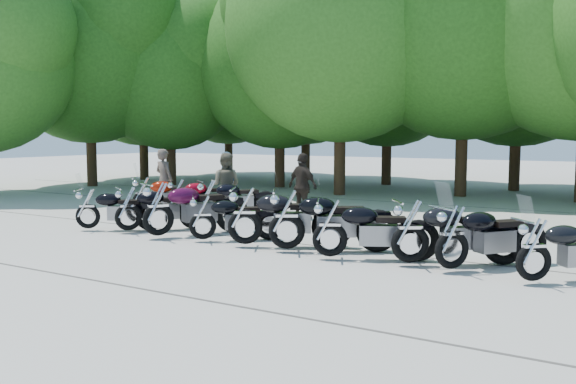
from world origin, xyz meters
The scene contains 28 objects.
ground centered at (0.00, 0.00, 0.00)m, with size 90.00×90.00×0.00m, color #9C988D.
tree_0 centered at (-15.42, 12.98, 5.45)m, with size 7.50×7.50×9.21m.
tree_1 centered at (-12.04, 11.24, 5.06)m, with size 6.97×6.97×8.55m.
tree_2 centered at (-7.25, 12.84, 5.31)m, with size 7.31×7.31×8.97m.
tree_3 centered at (-3.57, 11.24, 6.32)m, with size 8.70×8.70×10.67m.
tree_4 centered at (0.54, 13.09, 6.64)m, with size 9.13×9.13×11.20m.
tree_9 centered at (-13.53, 17.59, 5.52)m, with size 7.59×7.59×9.32m.
tree_10 centered at (-8.29, 16.97, 5.66)m, with size 7.78×7.78×9.55m.
tree_11 centered at (-3.76, 16.43, 5.49)m, with size 7.56×7.56×9.28m.
tree_12 centered at (1.80, 16.47, 5.72)m, with size 7.88×7.88×9.67m.
tree_17 centered at (-14.68, 9.00, 6.04)m, with size 8.31×8.31×10.20m.
motorcycle_0 centered at (-4.96, 0.37, 0.58)m, with size 0.63×2.06×1.17m, color black, non-canonical shape.
motorcycle_1 centered at (-3.89, 0.65, 0.62)m, with size 0.67×2.21×1.25m, color black, non-canonical shape.
motorcycle_2 centered at (-2.74, 0.43, 0.72)m, with size 0.77×2.54×1.43m, color #390725, non-canonical shape.
motorcycle_3 centered at (-1.64, 0.63, 0.58)m, with size 0.62×2.04×1.15m, color black, non-canonical shape.
motorcycle_4 centered at (-0.48, 0.58, 0.71)m, with size 0.76×2.50×1.41m, color black, non-canonical shape.
motorcycle_5 centered at (0.53, 0.58, 0.71)m, with size 0.76×2.51×1.42m, color black, non-canonical shape.
motorcycle_6 centered at (1.59, 0.38, 0.64)m, with size 0.69×2.27×1.28m, color black, non-canonical shape.
motorcycle_7 centered at (3.06, 0.62, 0.67)m, with size 0.73×2.39×1.35m, color black, non-canonical shape.
motorcycle_8 centered at (3.83, 0.53, 0.65)m, with size 0.70×2.29×1.29m, color black, non-canonical shape.
motorcycle_9 centered at (5.16, 0.36, 0.59)m, with size 0.64×2.09×1.18m, color black, non-canonical shape.
motorcycle_10 centered at (-5.82, 3.10, 0.63)m, with size 0.68×2.22×1.25m, color maroon, non-canonical shape.
motorcycle_11 centered at (-4.72, 3.34, 0.61)m, with size 0.65×2.14×1.21m, color maroon, non-canonical shape.
motorcycle_12 centered at (-3.42, 3.09, 0.63)m, with size 0.68×2.24×1.27m, color black, non-canonical shape.
rider_0 centered at (-6.01, 4.20, 0.94)m, with size 0.69×0.45×1.88m, color brown.
rider_1 centered at (-3.55, 4.00, 0.90)m, with size 0.88×0.68×1.80m, color #635C47.
rider_2 centered at (-1.49, 4.75, 0.91)m, with size 1.07×0.44×1.82m, color black.
rider_3 centered at (-4.30, 5.11, 0.90)m, with size 0.66×0.43×1.80m, color #213646.
Camera 1 is at (6.70, -9.61, 2.37)m, focal length 38.00 mm.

